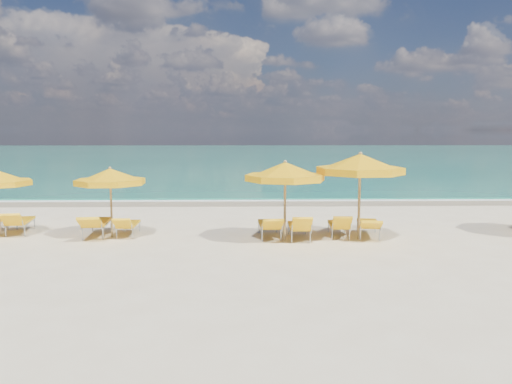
{
  "coord_description": "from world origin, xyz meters",
  "views": [
    {
      "loc": [
        -0.32,
        -14.74,
        3.22
      ],
      "look_at": [
        0.0,
        1.5,
        1.2
      ],
      "focal_mm": 35.0,
      "sensor_mm": 36.0,
      "label": 1
    }
  ],
  "objects": [
    {
      "name": "ground_plane",
      "position": [
        0.0,
        0.0,
        0.0
      ],
      "size": [
        120.0,
        120.0,
        0.0
      ],
      "primitive_type": "plane",
      "color": "beige"
    },
    {
      "name": "ocean",
      "position": [
        0.0,
        48.0,
        0.0
      ],
      "size": [
        120.0,
        80.0,
        0.3
      ],
      "primitive_type": "cube",
      "color": "#137058",
      "rests_on": "ground"
    },
    {
      "name": "wet_sand_band",
      "position": [
        0.0,
        7.4,
        0.0
      ],
      "size": [
        120.0,
        2.6,
        0.01
      ],
      "primitive_type": "cube",
      "color": "tan",
      "rests_on": "ground"
    },
    {
      "name": "foam_line",
      "position": [
        0.0,
        8.2,
        0.0
      ],
      "size": [
        120.0,
        1.2,
        0.03
      ],
      "primitive_type": "cube",
      "color": "white",
      "rests_on": "ground"
    },
    {
      "name": "whitecap_near",
      "position": [
        -6.0,
        17.0,
        0.0
      ],
      "size": [
        14.0,
        0.36,
        0.05
      ],
      "primitive_type": "cube",
      "color": "white",
      "rests_on": "ground"
    },
    {
      "name": "whitecap_far",
      "position": [
        8.0,
        24.0,
        0.0
      ],
      "size": [
        18.0,
        0.3,
        0.05
      ],
      "primitive_type": "cube",
      "color": "white",
      "rests_on": "ground"
    },
    {
      "name": "umbrella_3",
      "position": [
        -4.38,
        0.14,
        1.82
      ],
      "size": [
        2.68,
        2.68,
        2.14
      ],
      "rotation": [
        0.0,
        0.0,
        -0.33
      ],
      "color": "tan",
      "rests_on": "ground"
    },
    {
      "name": "umbrella_4",
      "position": [
        0.8,
        -0.49,
        2.02
      ],
      "size": [
        2.61,
        2.61,
        2.37
      ],
      "rotation": [
        0.0,
        0.0,
        0.12
      ],
      "color": "tan",
      "rests_on": "ground"
    },
    {
      "name": "umbrella_5",
      "position": [
        3.01,
        -0.28,
        2.21
      ],
      "size": [
        3.19,
        3.19,
        2.6
      ],
      "rotation": [
        0.0,
        0.0,
        -0.29
      ],
      "color": "tan",
      "rests_on": "ground"
    },
    {
      "name": "lounger_2_right",
      "position": [
        -7.44,
        0.82,
        0.22
      ],
      "size": [
        0.88,
        1.87,
        0.81
      ],
      "rotation": [
        0.0,
        0.0,
        0.16
      ],
      "color": "#A5A8AD",
      "rests_on": "ground"
    },
    {
      "name": "lounger_3_left",
      "position": [
        -4.89,
        0.34,
        0.24
      ],
      "size": [
        0.82,
        2.06,
        0.81
      ],
      "rotation": [
        0.0,
        0.0,
        0.08
      ],
      "color": "#A5A8AD",
      "rests_on": "ground"
    },
    {
      "name": "lounger_3_right",
      "position": [
        -3.96,
        0.42,
        0.2
      ],
      "size": [
        0.58,
        1.63,
        0.71
      ],
      "rotation": [
        0.0,
        0.0,
        0.02
      ],
      "color": "#A5A8AD",
      "rests_on": "ground"
    },
    {
      "name": "lounger_4_left",
      "position": [
        0.38,
        0.05,
        0.23
      ],
      "size": [
        0.71,
        1.9,
        0.78
      ],
      "rotation": [
        0.0,
        0.0,
        0.05
      ],
      "color": "#A5A8AD",
      "rests_on": "ground"
    },
    {
      "name": "lounger_4_right",
      "position": [
        1.25,
        -0.17,
        0.22
      ],
      "size": [
        0.61,
        1.74,
        0.84
      ],
      "rotation": [
        0.0,
        0.0,
        -0.0
      ],
      "color": "#A5A8AD",
      "rests_on": "ground"
    },
    {
      "name": "lounger_5_left",
      "position": [
        2.49,
        0.12,
        0.21
      ],
      "size": [
        0.67,
        1.69,
        0.8
      ],
      "rotation": [
        0.0,
        0.0,
        -0.07
      ],
      "color": "#A5A8AD",
      "rests_on": "ground"
    },
    {
      "name": "lounger_5_right",
      "position": [
        3.39,
        0.1,
        0.22
      ],
      "size": [
        0.9,
        1.99,
        0.71
      ],
      "rotation": [
        0.0,
        0.0,
        -0.15
      ],
      "color": "#A5A8AD",
      "rests_on": "ground"
    }
  ]
}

